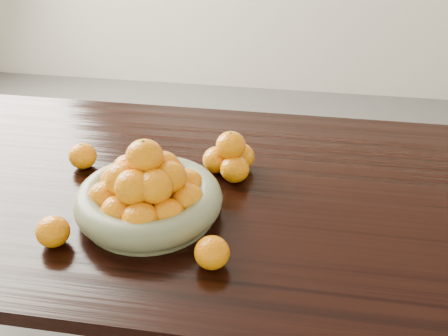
# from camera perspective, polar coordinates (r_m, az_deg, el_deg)

# --- Properties ---
(dining_table) EXTENTS (2.00, 1.00, 0.75)m
(dining_table) POSITION_cam_1_polar(r_m,az_deg,el_deg) (1.42, -0.33, -5.35)
(dining_table) COLOR black
(dining_table) RESTS_ON ground
(fruit_bowl) EXTENTS (0.37, 0.37, 0.21)m
(fruit_bowl) POSITION_cam_1_polar(r_m,az_deg,el_deg) (1.26, -8.69, -2.79)
(fruit_bowl) COLOR #757A59
(fruit_bowl) RESTS_ON dining_table
(orange_pyramid) EXTENTS (0.15, 0.15, 0.13)m
(orange_pyramid) POSITION_cam_1_polar(r_m,az_deg,el_deg) (1.41, 0.77, 1.23)
(orange_pyramid) COLOR orange
(orange_pyramid) RESTS_ON dining_table
(loose_orange_0) EXTENTS (0.08, 0.08, 0.08)m
(loose_orange_0) POSITION_cam_1_polar(r_m,az_deg,el_deg) (1.50, -15.85, 1.34)
(loose_orange_0) COLOR orange
(loose_orange_0) RESTS_ON dining_table
(loose_orange_1) EXTENTS (0.08, 0.08, 0.07)m
(loose_orange_1) POSITION_cam_1_polar(r_m,az_deg,el_deg) (1.23, -18.97, -6.88)
(loose_orange_1) COLOR orange
(loose_orange_1) RESTS_ON dining_table
(loose_orange_2) EXTENTS (0.08, 0.08, 0.07)m
(loose_orange_2) POSITION_cam_1_polar(r_m,az_deg,el_deg) (1.11, -1.38, -9.64)
(loose_orange_2) COLOR orange
(loose_orange_2) RESTS_ON dining_table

